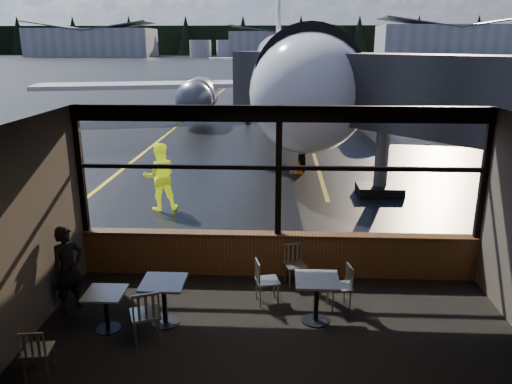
# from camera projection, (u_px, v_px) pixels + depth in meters

# --- Properties ---
(ground_plane) EXTENTS (520.00, 520.00, 0.00)m
(ground_plane) POSITION_uv_depth(u_px,v_px,m) (281.00, 63.00, 125.25)
(ground_plane) COLOR black
(ground_plane) RESTS_ON ground
(carpet_floor) EXTENTS (8.00, 6.00, 0.01)m
(carpet_floor) POSITION_uv_depth(u_px,v_px,m) (276.00, 363.00, 7.50)
(carpet_floor) COLOR black
(carpet_floor) RESTS_ON ground
(ceiling) EXTENTS (8.00, 6.00, 0.04)m
(ceiling) POSITION_uv_depth(u_px,v_px,m) (279.00, 133.00, 6.51)
(ceiling) COLOR #38332D
(ceiling) RESTS_ON ground
(wall_left) EXTENTS (0.04, 6.00, 3.50)m
(wall_left) POSITION_uv_depth(u_px,v_px,m) (0.00, 251.00, 7.19)
(wall_left) COLOR #504740
(wall_left) RESTS_ON ground
(window_sill) EXTENTS (8.00, 0.28, 0.90)m
(window_sill) POSITION_uv_depth(u_px,v_px,m) (277.00, 255.00, 10.25)
(window_sill) COLOR brown
(window_sill) RESTS_ON ground
(window_header) EXTENTS (8.00, 0.18, 0.30)m
(window_header) POSITION_uv_depth(u_px,v_px,m) (279.00, 114.00, 9.42)
(window_header) COLOR black
(window_header) RESTS_ON ground
(mullion_left) EXTENTS (0.12, 0.12, 2.60)m
(mullion_left) POSITION_uv_depth(u_px,v_px,m) (81.00, 170.00, 9.93)
(mullion_left) COLOR black
(mullion_left) RESTS_ON ground
(mullion_centre) EXTENTS (0.12, 0.12, 2.60)m
(mullion_centre) POSITION_uv_depth(u_px,v_px,m) (279.00, 173.00, 9.75)
(mullion_centre) COLOR black
(mullion_centre) RESTS_ON ground
(mullion_right) EXTENTS (0.12, 0.12, 2.60)m
(mullion_right) POSITION_uv_depth(u_px,v_px,m) (484.00, 175.00, 9.57)
(mullion_right) COLOR black
(mullion_right) RESTS_ON ground
(window_transom) EXTENTS (8.00, 0.10, 0.08)m
(window_transom) POSITION_uv_depth(u_px,v_px,m) (279.00, 168.00, 9.72)
(window_transom) COLOR black
(window_transom) RESTS_ON ground
(airliner) EXTENTS (32.11, 37.98, 11.23)m
(airliner) POSITION_uv_depth(u_px,v_px,m) (287.00, 26.00, 29.13)
(airliner) COLOR white
(airliner) RESTS_ON ground_plane
(jet_bridge) EXTENTS (8.45, 10.33, 4.51)m
(jet_bridge) POSITION_uv_depth(u_px,v_px,m) (401.00, 127.00, 14.83)
(jet_bridge) COLOR #292A2C
(jet_bridge) RESTS_ON ground_plane
(cafe_table_near) EXTENTS (0.74, 0.74, 0.81)m
(cafe_table_near) POSITION_uv_depth(u_px,v_px,m) (316.00, 300.00, 8.53)
(cafe_table_near) COLOR #A09A93
(cafe_table_near) RESTS_ON carpet_floor
(cafe_table_mid) EXTENTS (0.72, 0.72, 0.80)m
(cafe_table_mid) POSITION_uv_depth(u_px,v_px,m) (164.00, 303.00, 8.47)
(cafe_table_mid) COLOR #9D9790
(cafe_table_mid) RESTS_ON carpet_floor
(cafe_table_left) EXTENTS (0.63, 0.63, 0.70)m
(cafe_table_left) POSITION_uv_depth(u_px,v_px,m) (106.00, 311.00, 8.30)
(cafe_table_left) COLOR #A4A097
(cafe_table_left) RESTS_ON carpet_floor
(chair_near_e) EXTENTS (0.54, 0.54, 0.83)m
(chair_near_e) POSITION_uv_depth(u_px,v_px,m) (339.00, 287.00, 8.97)
(chair_near_e) COLOR #B5B1A4
(chair_near_e) RESTS_ON carpet_floor
(chair_near_w) EXTENTS (0.57, 0.57, 0.86)m
(chair_near_w) POSITION_uv_depth(u_px,v_px,m) (267.00, 281.00, 9.16)
(chair_near_w) COLOR #BBB7A9
(chair_near_w) RESTS_ON carpet_floor
(chair_near_n) EXTENTS (0.56, 0.56, 0.83)m
(chair_near_n) POSITION_uv_depth(u_px,v_px,m) (295.00, 265.00, 9.86)
(chair_near_n) COLOR #B2ADA0
(chair_near_n) RESTS_ON carpet_floor
(chair_mid_s) EXTENTS (0.68, 0.68, 0.96)m
(chair_mid_s) POSITION_uv_depth(u_px,v_px,m) (145.00, 314.00, 7.94)
(chair_mid_s) COLOR beige
(chair_mid_s) RESTS_ON carpet_floor
(chair_left_s) EXTENTS (0.49, 0.49, 0.81)m
(chair_left_s) POSITION_uv_depth(u_px,v_px,m) (38.00, 351.00, 7.13)
(chair_left_s) COLOR #B6B1A4
(chair_left_s) RESTS_ON carpet_floor
(passenger) EXTENTS (0.66, 0.69, 1.58)m
(passenger) POSITION_uv_depth(u_px,v_px,m) (68.00, 269.00, 8.83)
(passenger) COLOR black
(passenger) RESTS_ON carpet_floor
(ground_crew) EXTENTS (1.12, 0.99, 1.95)m
(ground_crew) POSITION_uv_depth(u_px,v_px,m) (160.00, 177.00, 14.25)
(ground_crew) COLOR #BFF219
(ground_crew) RESTS_ON ground_plane
(cone_nose) EXTENTS (0.35, 0.35, 0.49)m
(cone_nose) POSITION_uv_depth(u_px,v_px,m) (299.00, 167.00, 18.45)
(cone_nose) COLOR #DF5E07
(cone_nose) RESTS_ON ground_plane
(hangar_left) EXTENTS (45.00, 18.00, 11.00)m
(hangar_left) POSITION_uv_depth(u_px,v_px,m) (92.00, 41.00, 184.39)
(hangar_left) COLOR silver
(hangar_left) RESTS_ON ground_plane
(hangar_mid) EXTENTS (38.00, 15.00, 10.00)m
(hangar_mid) POSITION_uv_depth(u_px,v_px,m) (281.00, 43.00, 186.05)
(hangar_mid) COLOR silver
(hangar_mid) RESTS_ON ground_plane
(hangar_right) EXTENTS (50.00, 20.00, 12.00)m
(hangar_right) POSITION_uv_depth(u_px,v_px,m) (451.00, 40.00, 176.26)
(hangar_right) COLOR silver
(hangar_right) RESTS_ON ground_plane
(fuel_tank_a) EXTENTS (8.00, 8.00, 6.00)m
(fuel_tank_a) POSITION_uv_depth(u_px,v_px,m) (200.00, 48.00, 185.15)
(fuel_tank_a) COLOR silver
(fuel_tank_a) RESTS_ON ground_plane
(fuel_tank_b) EXTENTS (8.00, 8.00, 6.00)m
(fuel_tank_b) POSITION_uv_depth(u_px,v_px,m) (227.00, 48.00, 184.69)
(fuel_tank_b) COLOR silver
(fuel_tank_b) RESTS_ON ground_plane
(fuel_tank_c) EXTENTS (8.00, 8.00, 6.00)m
(fuel_tank_c) POSITION_uv_depth(u_px,v_px,m) (254.00, 48.00, 184.22)
(fuel_tank_c) COLOR silver
(fuel_tank_c) RESTS_ON ground_plane
(treeline) EXTENTS (360.00, 3.00, 12.00)m
(treeline) POSITION_uv_depth(u_px,v_px,m) (281.00, 40.00, 209.70)
(treeline) COLOR black
(treeline) RESTS_ON ground_plane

